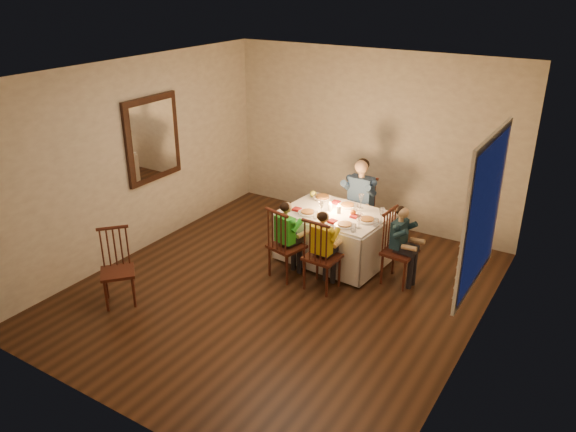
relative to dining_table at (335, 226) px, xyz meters
The scene contains 26 objects.
ground 1.18m from the dining_table, 100.52° to the right, with size 5.00×5.00×0.00m, color black.
wall_left 2.78m from the dining_table, 156.82° to the right, with size 0.02×5.00×2.60m, color beige.
wall_right 2.44m from the dining_table, 26.99° to the right, with size 0.02×5.00×2.60m, color beige.
wall_back 1.67m from the dining_table, 97.62° to the left, with size 4.50×0.02×2.60m, color beige.
ceiling 2.36m from the dining_table, 100.52° to the right, with size 5.00×5.00×0.00m, color white.
dining_table is the anchor object (origin of this frame).
chair_adult 0.85m from the dining_table, 87.80° to the left, with size 0.39×0.37×0.95m, color #3E1911, non-canonical shape.
chair_near_left 0.91m from the dining_table, 113.75° to the right, with size 0.39×0.37×0.95m, color #3E1911, non-canonical shape.
chair_near_right 0.90m from the dining_table, 73.75° to the right, with size 0.39×0.37×0.95m, color #3E1911, non-canonical shape.
chair_end 1.08m from the dining_table, ahead, with size 0.39×0.37×0.95m, color #3E1911, non-canonical shape.
chair_extra 2.83m from the dining_table, 125.65° to the right, with size 0.37×0.36×0.91m, color #3E1911, non-canonical shape.
adult 0.85m from the dining_table, 87.80° to the left, with size 0.45×0.41×1.23m, color navy, non-canonical shape.
child_green 0.91m from the dining_table, 113.75° to the right, with size 0.33×0.30×1.02m, color green, non-canonical shape.
child_yellow 0.90m from the dining_table, 73.75° to the right, with size 0.33×0.30×1.02m, color gold, non-canonical shape.
child_teal 1.08m from the dining_table, ahead, with size 0.33×0.30×1.02m, color #19333E, non-canonical shape.
setting_adult 0.34m from the dining_table, 80.48° to the left, with size 0.26×0.26×0.02m, color white.
setting_green 0.42m from the dining_table, 141.61° to the right, with size 0.26×0.26×0.02m, color white.
setting_yellow 0.48m from the dining_table, 47.15° to the right, with size 0.26×0.26×0.02m, color white.
setting_teal 0.51m from the dining_table, ahead, with size 0.26×0.26×0.02m, color white.
candle_left 0.26m from the dining_table, behind, with size 0.06×0.06×0.10m, color white.
candle_right 0.26m from the dining_table, ahead, with size 0.06×0.06×0.10m, color white.
squash 0.65m from the dining_table, 148.07° to the left, with size 0.09×0.09×0.09m, color yellow.
orange_fruit 0.34m from the dining_table, ahead, with size 0.08×0.08×0.08m, color orange.
serving_bowl 0.49m from the dining_table, 141.44° to the left, with size 0.23×0.23×0.06m, color white.
wall_mirror 2.72m from the dining_table, 162.79° to the right, with size 0.06×0.95×1.15m.
window_blinds 2.44m from the dining_table, 25.21° to the right, with size 0.07×1.34×1.54m.
Camera 1 is at (3.22, -4.96, 3.57)m, focal length 35.00 mm.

